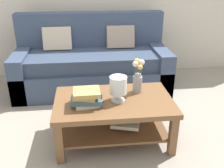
% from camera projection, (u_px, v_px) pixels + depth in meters
% --- Properties ---
extents(ground_plane, '(10.00, 10.00, 0.00)m').
position_uv_depth(ground_plane, '(107.00, 121.00, 3.01)').
color(ground_plane, gray).
extents(couch, '(2.14, 0.90, 1.06)m').
position_uv_depth(couch, '(92.00, 64.00, 3.74)').
color(couch, '#384760').
rests_on(couch, ground).
extents(coffee_table, '(1.16, 0.72, 0.46)m').
position_uv_depth(coffee_table, '(115.00, 111.00, 2.57)').
color(coffee_table, brown).
rests_on(coffee_table, ground).
extents(book_stack_main, '(0.30, 0.26, 0.16)m').
position_uv_depth(book_stack_main, '(86.00, 97.00, 2.39)').
color(book_stack_main, beige).
rests_on(book_stack_main, coffee_table).
extents(glass_hurricane_vase, '(0.17, 0.17, 0.25)m').
position_uv_depth(glass_hurricane_vase, '(118.00, 86.00, 2.43)').
color(glass_hurricane_vase, silver).
rests_on(glass_hurricane_vase, coffee_table).
extents(flower_pitcher, '(0.13, 0.11, 0.36)m').
position_uv_depth(flower_pitcher, '(138.00, 77.00, 2.60)').
color(flower_pitcher, gray).
rests_on(flower_pitcher, coffee_table).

